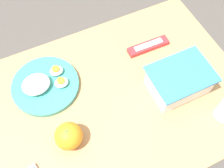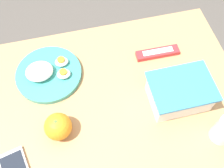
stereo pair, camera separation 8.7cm
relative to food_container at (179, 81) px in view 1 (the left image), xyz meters
The scene contains 6 objects.
ground_plane 0.83m from the food_container, 12.27° to the right, with size 10.00×10.00×0.00m, color #4C4742.
table 0.31m from the food_container, 12.27° to the right, with size 0.96×0.64×0.75m.
food_container is the anchor object (origin of this frame).
orange_fruit 0.39m from the food_container, ahead, with size 0.08×0.08×0.08m.
rice_plate 0.45m from the food_container, 25.44° to the right, with size 0.23×0.23×0.05m.
candy_bar 0.19m from the food_container, 88.70° to the right, with size 0.16×0.04×0.02m.
Camera 1 is at (0.14, 0.35, 1.54)m, focal length 42.00 mm.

